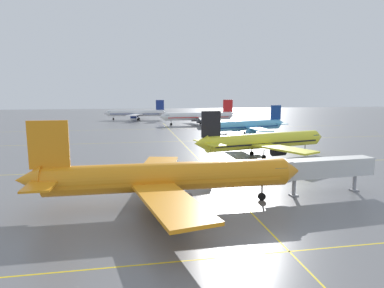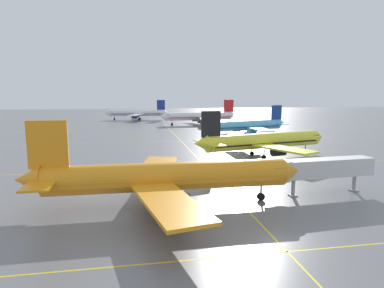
{
  "view_description": "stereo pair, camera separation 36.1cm",
  "coord_description": "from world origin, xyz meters",
  "px_view_note": "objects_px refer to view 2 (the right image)",
  "views": [
    {
      "loc": [
        -14.64,
        -29.8,
        15.37
      ],
      "look_at": [
        -1.48,
        44.15,
        3.6
      ],
      "focal_mm": 30.52,
      "sensor_mm": 36.0,
      "label": 1
    },
    {
      "loc": [
        -14.28,
        -29.87,
        15.37
      ],
      "look_at": [
        -1.48,
        44.15,
        3.6
      ],
      "focal_mm": 30.52,
      "sensor_mm": 36.0,
      "label": 2
    }
  ],
  "objects_px": {
    "airliner_third_row": "(246,126)",
    "airliner_far_right_stand": "(137,113)",
    "airliner_front_gate": "(165,177)",
    "airliner_second_row": "(263,141)",
    "airliner_far_left_stand": "(200,116)",
    "jet_bridge": "(312,169)"
  },
  "relations": [
    {
      "from": "airliner_front_gate",
      "to": "airliner_second_row",
      "type": "bearing_deg",
      "value": 49.35
    },
    {
      "from": "airliner_second_row",
      "to": "airliner_far_left_stand",
      "type": "bearing_deg",
      "value": 89.43
    },
    {
      "from": "airliner_far_right_stand",
      "to": "airliner_far_left_stand",
      "type": "bearing_deg",
      "value": -49.55
    },
    {
      "from": "airliner_far_left_stand",
      "to": "airliner_front_gate",
      "type": "bearing_deg",
      "value": -103.48
    },
    {
      "from": "airliner_second_row",
      "to": "airliner_front_gate",
      "type": "bearing_deg",
      "value": -130.65
    },
    {
      "from": "airliner_third_row",
      "to": "airliner_far_left_stand",
      "type": "xyz_separation_m",
      "value": [
        -8.23,
        44.09,
        0.42
      ]
    },
    {
      "from": "airliner_third_row",
      "to": "jet_bridge",
      "type": "height_order",
      "value": "airliner_third_row"
    },
    {
      "from": "airliner_front_gate",
      "to": "jet_bridge",
      "type": "xyz_separation_m",
      "value": [
        22.33,
        1.44,
        -0.05
      ]
    },
    {
      "from": "airliner_second_row",
      "to": "airliner_far_left_stand",
      "type": "height_order",
      "value": "airliner_far_left_stand"
    },
    {
      "from": "airliner_third_row",
      "to": "jet_bridge",
      "type": "bearing_deg",
      "value": -100.92
    },
    {
      "from": "airliner_far_right_stand",
      "to": "jet_bridge",
      "type": "relative_size",
      "value": 2.08
    },
    {
      "from": "airliner_second_row",
      "to": "airliner_far_right_stand",
      "type": "distance_m",
      "value": 121.77
    },
    {
      "from": "airliner_third_row",
      "to": "airliner_far_left_stand",
      "type": "bearing_deg",
      "value": 100.58
    },
    {
      "from": "jet_bridge",
      "to": "airliner_third_row",
      "type": "bearing_deg",
      "value": 79.08
    },
    {
      "from": "airliner_far_left_stand",
      "to": "jet_bridge",
      "type": "distance_m",
      "value": 112.18
    },
    {
      "from": "airliner_front_gate",
      "to": "airliner_third_row",
      "type": "bearing_deg",
      "value": 62.95
    },
    {
      "from": "airliner_second_row",
      "to": "airliner_far_left_stand",
      "type": "xyz_separation_m",
      "value": [
        0.83,
        82.78,
        0.23
      ]
    },
    {
      "from": "airliner_third_row",
      "to": "airliner_far_right_stand",
      "type": "distance_m",
      "value": 88.29
    },
    {
      "from": "airliner_second_row",
      "to": "airliner_far_right_stand",
      "type": "relative_size",
      "value": 1.0
    },
    {
      "from": "airliner_third_row",
      "to": "airliner_far_right_stand",
      "type": "xyz_separation_m",
      "value": [
        -38.41,
        79.49,
        0.17
      ]
    },
    {
      "from": "airliner_third_row",
      "to": "airliner_far_right_stand",
      "type": "relative_size",
      "value": 0.95
    },
    {
      "from": "jet_bridge",
      "to": "airliner_front_gate",
      "type": "bearing_deg",
      "value": -176.32
    }
  ]
}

